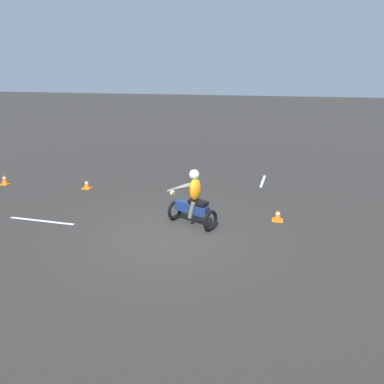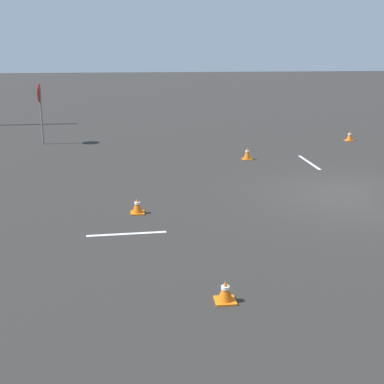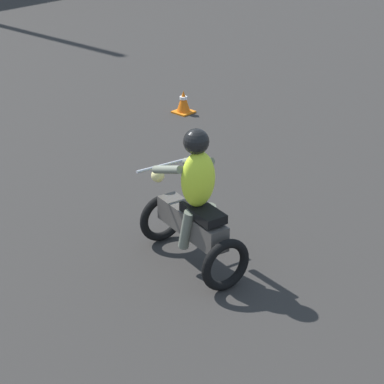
% 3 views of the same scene
% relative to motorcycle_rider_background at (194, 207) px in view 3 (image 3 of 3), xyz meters
% --- Properties ---
extents(motorcycle_rider_background, '(0.94, 1.56, 1.66)m').
position_rel_motorcycle_rider_background_xyz_m(motorcycle_rider_background, '(0.00, 0.00, 0.00)').
color(motorcycle_rider_background, black).
rests_on(motorcycle_rider_background, ground).
extents(traffic_cone_near_right, '(0.32, 0.32, 0.41)m').
position_rel_motorcycle_rider_background_xyz_m(traffic_cone_near_right, '(3.66, 3.64, -0.53)').
color(traffic_cone_near_right, orange).
rests_on(traffic_cone_near_right, ground).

